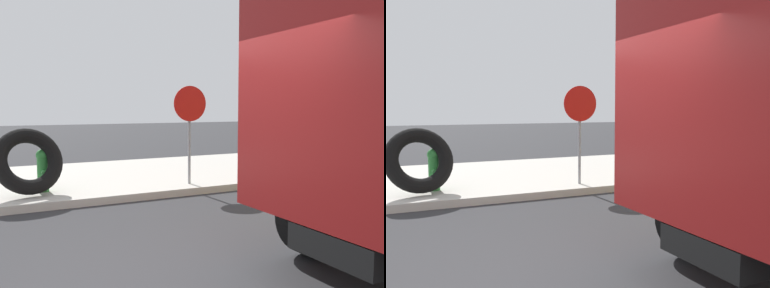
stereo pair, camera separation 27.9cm
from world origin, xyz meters
The scene contains 5 objects.
sidewalk_curb centered at (0.00, 6.50, 0.07)m, with size 36.00×5.00×0.15m, color #BCB7AD.
fire_hydrant centered at (-0.23, 5.03, 0.60)m, with size 0.25×0.57×0.85m.
loose_tire centered at (-0.51, 4.78, 0.81)m, with size 1.30×1.30×0.28m, color black.
stop_sign centered at (2.73, 4.47, 1.62)m, with size 0.76×0.08×2.12m.
street_light_pole centered at (8.32, 4.98, 3.42)m, with size 0.12×0.12×6.55m, color #595B5E.
Camera 1 is at (-1.19, -3.46, 1.82)m, focal length 38.39 mm.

